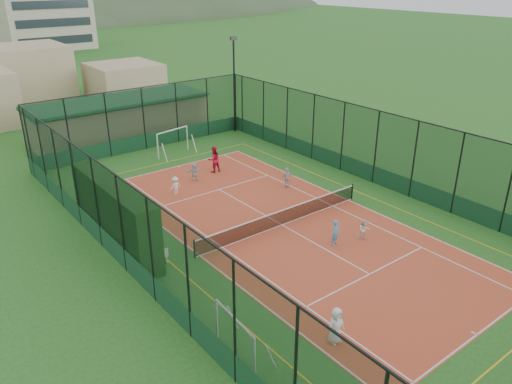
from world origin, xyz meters
TOP-DOWN VIEW (x-y plane):
  - ground at (0.00, 0.00)m, footprint 300.00×300.00m
  - court_slab at (0.00, 0.00)m, footprint 11.17×23.97m
  - tennis_net at (0.00, 0.00)m, footprint 11.67×0.12m
  - perimeter_fence at (0.00, 0.00)m, footprint 18.12×34.12m
  - floodlight_ne at (8.60, 16.60)m, footprint 0.60×0.26m
  - clubhouse at (0.00, 22.00)m, footprint 15.20×7.20m
  - hedge_left at (-8.30, 3.55)m, footprint 1.22×8.16m
  - white_bench at (-7.80, 0.60)m, footprint 1.54×0.49m
  - futsal_goal_near at (-8.29, -6.97)m, footprint 2.78×0.99m
  - futsal_goal_far at (1.08, 14.42)m, footprint 3.19×1.45m
  - child_near_left at (-4.76, -8.70)m, footprint 0.79×0.55m
  - child_near_mid at (0.73, -3.41)m, footprint 0.61×0.51m
  - child_near_right at (2.34, -3.95)m, footprint 0.73×0.70m
  - child_far_left at (-2.65, 7.48)m, footprint 0.82×0.52m
  - child_far_right at (3.76, 3.91)m, footprint 0.89×0.58m
  - child_far_back at (-0.47, 8.72)m, footprint 1.27×0.59m
  - coach at (1.52, 9.28)m, footprint 0.99×0.80m
  - tennis_balls at (0.61, 1.06)m, footprint 4.84×1.32m

SIDE VIEW (x-z plane):
  - ground at x=0.00m, z-range 0.00..0.00m
  - court_slab at x=0.00m, z-range 0.00..0.01m
  - tennis_balls at x=0.61m, z-range 0.01..0.08m
  - white_bench at x=-7.80m, z-range 0.00..0.86m
  - tennis_net at x=0.00m, z-range 0.00..1.06m
  - child_near_right at x=2.34m, z-range 0.01..1.20m
  - child_far_left at x=-2.65m, z-range 0.01..1.22m
  - child_far_back at x=-0.47m, z-range 0.01..1.33m
  - child_far_right at x=3.76m, z-range 0.01..1.42m
  - child_near_mid at x=0.73m, z-range 0.01..1.45m
  - child_near_left at x=-4.76m, z-range 0.01..1.56m
  - futsal_goal_near at x=-8.29m, z-range 0.00..1.76m
  - coach at x=1.52m, z-range 0.01..1.91m
  - futsal_goal_far at x=1.08m, z-range 0.00..1.99m
  - clubhouse at x=0.00m, z-range 0.00..3.15m
  - hedge_left at x=-8.30m, z-range 0.00..3.57m
  - perimeter_fence at x=0.00m, z-range 0.00..5.00m
  - floodlight_ne at x=8.60m, z-range 0.00..8.25m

